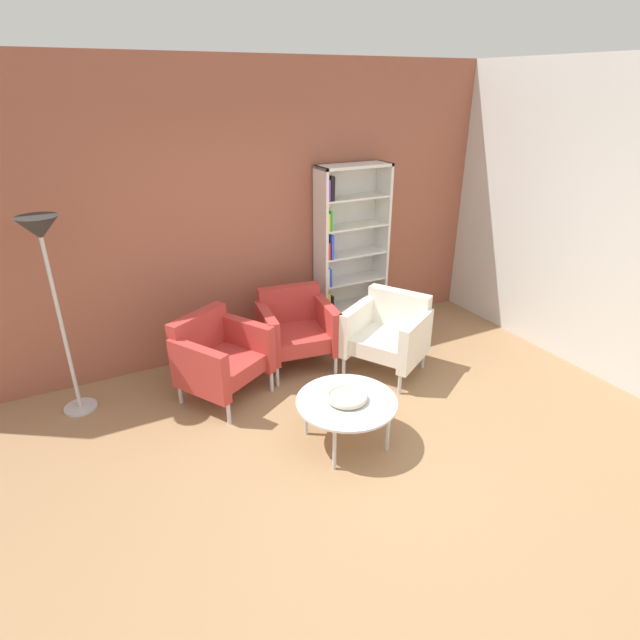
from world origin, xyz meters
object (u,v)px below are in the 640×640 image
(bookshelf_tall, at_px, (346,254))
(decorative_bowl, at_px, (347,397))
(armchair_spare_guest, at_px, (219,356))
(floor_lamp_torchiere, at_px, (45,253))
(armchair_near_window, at_px, (296,327))
(armchair_by_bookshelf, at_px, (388,332))
(coffee_table_low, at_px, (347,403))

(bookshelf_tall, xyz_separation_m, decorative_bowl, (-1.02, -1.79, -0.50))
(decorative_bowl, height_order, armchair_spare_guest, armchair_spare_guest)
(floor_lamp_torchiere, bearing_deg, armchair_near_window, -4.44)
(decorative_bowl, xyz_separation_m, armchair_by_bookshelf, (0.96, 0.82, -0.02))
(armchair_spare_guest, bearing_deg, coffee_table_low, -89.14)
(bookshelf_tall, xyz_separation_m, coffee_table_low, (-1.02, -1.79, -0.57))
(armchair_near_window, bearing_deg, armchair_spare_guest, -158.26)
(armchair_near_window, relative_size, floor_lamp_torchiere, 0.46)
(coffee_table_low, xyz_separation_m, armchair_near_window, (0.19, 1.35, 0.04))
(bookshelf_tall, distance_m, floor_lamp_torchiere, 2.95)
(bookshelf_tall, distance_m, armchair_by_bookshelf, 1.10)
(armchair_by_bookshelf, bearing_deg, bookshelf_tall, 145.57)
(armchair_by_bookshelf, distance_m, floor_lamp_torchiere, 3.09)
(bookshelf_tall, distance_m, armchair_spare_guest, 1.89)
(armchair_spare_guest, bearing_deg, bookshelf_tall, -8.95)
(armchair_near_window, height_order, armchair_by_bookshelf, same)
(armchair_near_window, distance_m, floor_lamp_torchiere, 2.31)
(coffee_table_low, distance_m, floor_lamp_torchiere, 2.63)
(decorative_bowl, bearing_deg, armchair_by_bookshelf, 40.64)
(floor_lamp_torchiere, bearing_deg, coffee_table_low, -38.89)
(bookshelf_tall, height_order, coffee_table_low, bookshelf_tall)
(armchair_spare_guest, height_order, armchair_by_bookshelf, same)
(armchair_near_window, xyz_separation_m, floor_lamp_torchiere, (-2.06, 0.16, 1.03))
(decorative_bowl, relative_size, armchair_spare_guest, 0.34)
(decorative_bowl, height_order, armchair_near_window, armchair_near_window)
(bookshelf_tall, xyz_separation_m, floor_lamp_torchiere, (-2.89, -0.28, 0.51))
(coffee_table_low, bearing_deg, armchair_near_window, 81.89)
(bookshelf_tall, bearing_deg, armchair_by_bookshelf, -93.87)
(coffee_table_low, relative_size, floor_lamp_torchiere, 0.46)
(armchair_spare_guest, distance_m, floor_lamp_torchiere, 1.62)
(armchair_by_bookshelf, height_order, floor_lamp_torchiere, floor_lamp_torchiere)
(armchair_by_bookshelf, xyz_separation_m, floor_lamp_torchiere, (-2.83, 0.69, 1.03))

